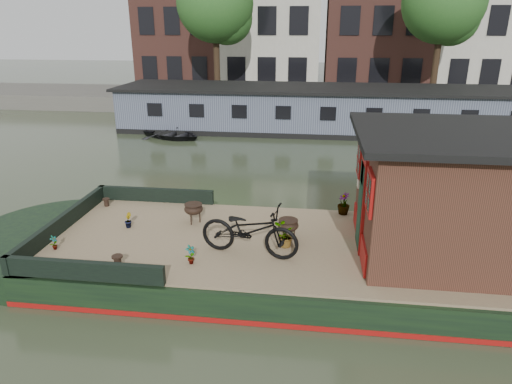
# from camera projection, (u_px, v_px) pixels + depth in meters

# --- Properties ---
(ground) EXTENTS (120.00, 120.00, 0.00)m
(ground) POSITION_uv_depth(u_px,v_px,m) (335.00, 273.00, 9.51)
(ground) COLOR #2A3622
(ground) RESTS_ON ground
(houseboat_hull) EXTENTS (14.01, 4.02, 0.60)m
(houseboat_hull) POSITION_uv_depth(u_px,v_px,m) (272.00, 258.00, 9.58)
(houseboat_hull) COLOR black
(houseboat_hull) RESTS_ON ground
(houseboat_deck) EXTENTS (11.80, 3.80, 0.05)m
(houseboat_deck) POSITION_uv_depth(u_px,v_px,m) (337.00, 246.00, 9.29)
(houseboat_deck) COLOR olive
(houseboat_deck) RESTS_ON houseboat_hull
(bow_bulwark) EXTENTS (3.00, 4.00, 0.35)m
(bow_bulwark) POSITION_uv_depth(u_px,v_px,m) (100.00, 224.00, 9.84)
(bow_bulwark) COLOR black
(bow_bulwark) RESTS_ON houseboat_deck
(cabin) EXTENTS (4.00, 3.50, 2.42)m
(cabin) POSITION_uv_depth(u_px,v_px,m) (458.00, 194.00, 8.60)
(cabin) COLOR black
(cabin) RESTS_ON houseboat_deck
(bicycle) EXTENTS (2.05, 1.02, 1.03)m
(bicycle) POSITION_uv_depth(u_px,v_px,m) (249.00, 230.00, 8.75)
(bicycle) COLOR black
(bicycle) RESTS_ON houseboat_deck
(potted_plant_a) EXTENTS (0.23, 0.24, 0.38)m
(potted_plant_a) POSITION_uv_depth(u_px,v_px,m) (191.00, 255.00, 8.50)
(potted_plant_a) COLOR maroon
(potted_plant_a) RESTS_ON houseboat_deck
(potted_plant_b) EXTENTS (0.21, 0.23, 0.34)m
(potted_plant_b) POSITION_uv_depth(u_px,v_px,m) (128.00, 220.00, 10.07)
(potted_plant_b) COLOR brown
(potted_plant_b) RESTS_ON houseboat_deck
(potted_plant_c) EXTENTS (0.54, 0.50, 0.49)m
(potted_plant_c) POSITION_uv_depth(u_px,v_px,m) (285.00, 236.00, 9.14)
(potted_plant_c) COLOR brown
(potted_plant_c) RESTS_ON houseboat_deck
(potted_plant_d) EXTENTS (0.39, 0.39, 0.53)m
(potted_plant_d) POSITION_uv_depth(u_px,v_px,m) (344.00, 203.00, 10.75)
(potted_plant_d) COLOR maroon
(potted_plant_d) RESTS_ON houseboat_deck
(potted_plant_e) EXTENTS (0.14, 0.18, 0.30)m
(potted_plant_e) POSITION_uv_depth(u_px,v_px,m) (54.00, 243.00, 9.06)
(potted_plant_e) COLOR maroon
(potted_plant_e) RESTS_ON houseboat_deck
(brazier_front) EXTENTS (0.48, 0.48, 0.46)m
(brazier_front) POSITION_uv_depth(u_px,v_px,m) (288.00, 230.00, 9.44)
(brazier_front) COLOR black
(brazier_front) RESTS_ON houseboat_deck
(brazier_rear) EXTENTS (0.56, 0.56, 0.46)m
(brazier_rear) POSITION_uv_depth(u_px,v_px,m) (194.00, 213.00, 10.28)
(brazier_rear) COLOR black
(brazier_rear) RESTS_ON houseboat_deck
(bollard_port) EXTENTS (0.17, 0.17, 0.20)m
(bollard_port) POSITION_uv_depth(u_px,v_px,m) (106.00, 202.00, 11.29)
(bollard_port) COLOR black
(bollard_port) RESTS_ON houseboat_deck
(bollard_stbd) EXTENTS (0.20, 0.20, 0.23)m
(bollard_stbd) POSITION_uv_depth(u_px,v_px,m) (118.00, 261.00, 8.42)
(bollard_stbd) COLOR black
(bollard_stbd) RESTS_ON houseboat_deck
(dinghy) EXTENTS (3.49, 3.05, 0.60)m
(dinghy) POSITION_uv_depth(u_px,v_px,m) (172.00, 131.00, 20.98)
(dinghy) COLOR black
(dinghy) RESTS_ON ground
(far_houseboat) EXTENTS (20.40, 4.40, 2.11)m
(far_houseboat) POSITION_uv_depth(u_px,v_px,m) (327.00, 111.00, 22.22)
(far_houseboat) COLOR slate
(far_houseboat) RESTS_ON ground
(quay) EXTENTS (60.00, 6.00, 0.90)m
(quay) POSITION_uv_depth(u_px,v_px,m) (325.00, 101.00, 28.46)
(quay) COLOR #47443F
(quay) RESTS_ON ground
(tree_left) EXTENTS (4.40, 4.40, 7.40)m
(tree_left) POSITION_uv_depth(u_px,v_px,m) (218.00, 7.00, 26.04)
(tree_left) COLOR #332316
(tree_left) RESTS_ON quay
(tree_right) EXTENTS (4.40, 4.40, 7.40)m
(tree_right) POSITION_uv_depth(u_px,v_px,m) (446.00, 6.00, 24.52)
(tree_right) COLOR #332316
(tree_right) RESTS_ON quay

